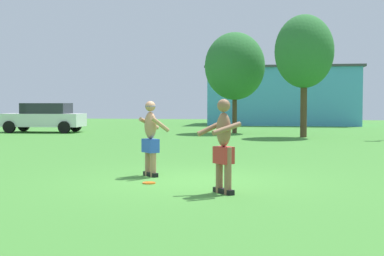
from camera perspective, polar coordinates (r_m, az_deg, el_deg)
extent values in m
plane|color=#428433|center=(11.42, -0.37, -5.52)|extent=(80.00, 80.00, 0.00)
cube|color=black|center=(12.19, -4.64, -4.79)|extent=(0.26, 0.26, 0.09)
cylinder|color=tan|center=(12.15, -4.65, -3.06)|extent=(0.13, 0.13, 0.83)
cube|color=black|center=(11.97, -4.08, -4.92)|extent=(0.26, 0.26, 0.09)
cylinder|color=tan|center=(11.93, -4.08, -3.16)|extent=(0.13, 0.13, 0.83)
cube|color=blue|center=(12.01, -4.37, -1.86)|extent=(0.45, 0.45, 0.30)
ellipsoid|color=tan|center=(11.99, -4.38, 0.28)|extent=(0.42, 0.43, 0.60)
cylinder|color=tan|center=(12.25, -4.53, 0.48)|extent=(0.37, 0.52, 0.30)
cylinder|color=tan|center=(11.82, -3.38, 0.40)|extent=(0.35, 0.51, 0.36)
sphere|color=tan|center=(11.98, -4.39, 2.29)|extent=(0.23, 0.23, 0.23)
cone|color=#194CA5|center=(11.98, -4.39, 2.59)|extent=(0.34, 0.34, 0.13)
cube|color=black|center=(9.72, 3.77, -6.71)|extent=(0.26, 0.26, 0.09)
cylinder|color=#936647|center=(9.66, 3.78, -4.51)|extent=(0.13, 0.13, 0.84)
cube|color=black|center=(9.92, 2.88, -6.51)|extent=(0.26, 0.26, 0.09)
cylinder|color=#936647|center=(9.87, 2.88, -4.35)|extent=(0.13, 0.13, 0.84)
cube|color=red|center=(9.74, 3.33, -2.85)|extent=(0.41, 0.42, 0.30)
ellipsoid|color=#936647|center=(9.70, 3.34, -0.16)|extent=(0.39, 0.39, 0.61)
cylinder|color=#936647|center=(9.46, 3.65, -0.05)|extent=(0.50, 0.45, 0.23)
cylinder|color=#936647|center=(9.82, 2.10, 0.06)|extent=(0.54, 0.36, 0.32)
sphere|color=#936647|center=(9.69, 3.35, 2.37)|extent=(0.23, 0.23, 0.23)
cylinder|color=orange|center=(11.02, -4.54, -5.76)|extent=(0.27, 0.27, 0.03)
cube|color=white|center=(30.48, -15.33, 0.82)|extent=(4.41, 2.08, 0.70)
cube|color=#282D33|center=(30.39, -15.00, 2.01)|extent=(2.51, 1.74, 0.56)
cylinder|color=black|center=(30.27, -18.60, 0.10)|extent=(0.65, 0.26, 0.64)
cylinder|color=black|center=(31.91, -17.23, 0.25)|extent=(0.65, 0.26, 0.64)
cylinder|color=black|center=(29.12, -13.24, 0.07)|extent=(0.65, 0.26, 0.64)
cylinder|color=black|center=(30.82, -12.10, 0.23)|extent=(0.65, 0.26, 0.64)
cube|color=#4C9ED1|center=(40.19, 9.58, 3.22)|extent=(10.41, 5.52, 4.01)
cube|color=#3F3F44|center=(40.26, 9.61, 6.19)|extent=(10.83, 5.74, 0.16)
cylinder|color=#4C3823|center=(28.73, 4.49, 1.74)|extent=(0.25, 0.25, 2.28)
ellipsoid|color=#2D7033|center=(28.78, 4.51, 6.48)|extent=(3.16, 3.16, 3.54)
cylinder|color=#4C3823|center=(25.78, 11.62, 2.15)|extent=(0.31, 0.31, 2.80)
ellipsoid|color=#2D7033|center=(25.89, 11.68, 7.88)|extent=(2.72, 2.72, 3.39)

